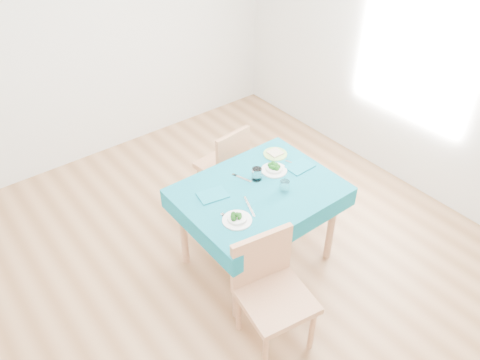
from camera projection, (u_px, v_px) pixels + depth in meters
room_shell at (240, 122)px, 3.15m from camera, size 4.02×4.52×2.73m
table at (258, 226)px, 3.75m from camera, size 1.18×0.90×0.76m
chair_near at (277, 286)px, 3.03m from camera, size 0.53×0.56×1.13m
chair_far at (221, 162)px, 4.30m from camera, size 0.42×0.45×0.93m
bowl_near at (237, 217)px, 3.22m from camera, size 0.21×0.21×0.06m
bowl_far at (274, 168)px, 3.68m from camera, size 0.21×0.21×0.06m
fork_near at (232, 222)px, 3.23m from camera, size 0.04×0.19×0.00m
knife_near at (249, 206)px, 3.36m from camera, size 0.10×0.22×0.00m
fork_far at (243, 178)px, 3.62m from camera, size 0.07×0.16×0.00m
knife_far at (297, 165)px, 3.76m from camera, size 0.09×0.21×0.00m
napkin_near at (213, 195)px, 3.45m from camera, size 0.24×0.19×0.01m
napkin_far at (300, 167)px, 3.73m from camera, size 0.22×0.15×0.01m
tumbler_center at (257, 174)px, 3.58m from camera, size 0.08×0.08×0.10m
tumbler_side at (285, 186)px, 3.47m from camera, size 0.07×0.07×0.09m
side_plate at (275, 154)px, 3.88m from camera, size 0.20×0.20×0.01m
bread_slice at (275, 153)px, 3.87m from camera, size 0.11×0.11×0.02m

